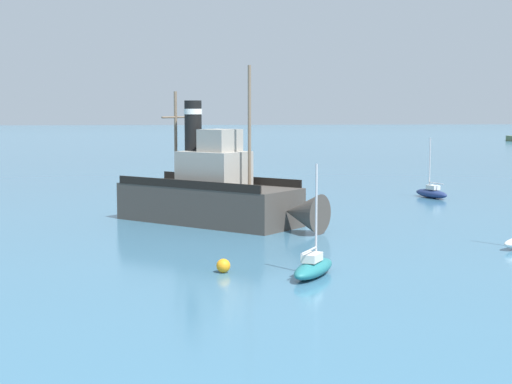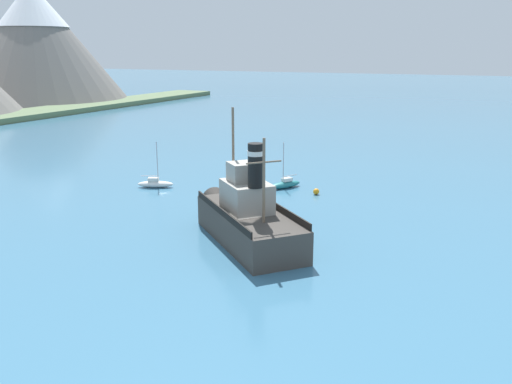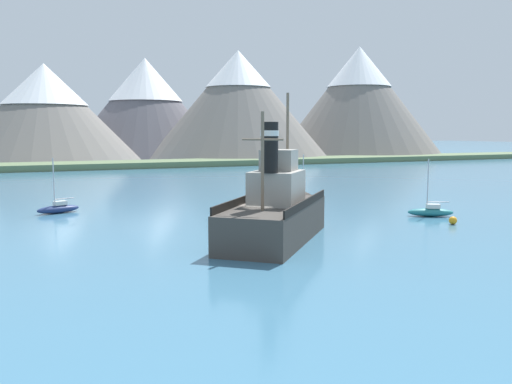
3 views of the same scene
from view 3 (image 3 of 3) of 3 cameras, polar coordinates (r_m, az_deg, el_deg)
The scene contains 8 objects.
ground_plane at distance 35.50m, azimuth 0.46°, elevation -5.32°, with size 600.00×600.00×0.00m, color teal.
mountain_ridge at distance 144.44m, azimuth -14.09°, elevation 9.19°, with size 195.00×68.60×31.80m.
shoreline_strip at distance 111.11m, azimuth -16.49°, elevation 2.72°, with size 240.00×12.00×1.20m, color #5B704C.
old_tugboat at distance 36.29m, azimuth 2.22°, elevation -2.13°, with size 12.11×12.99×9.90m.
sailboat_teal at distance 48.46m, azimuth 17.90°, elevation -1.96°, with size 3.84×2.85×4.90m.
sailboat_white at distance 55.38m, azimuth 4.71°, elevation -0.66°, with size 2.56×3.92×4.90m.
sailboat_navy at distance 51.09m, azimuth -20.09°, elevation -1.62°, with size 3.95×2.29×4.90m.
mooring_buoy at distance 44.87m, azimuth 20.02°, elevation -2.83°, with size 0.63×0.63×0.63m, color orange.
Camera 3 is at (-14.36, -31.65, 7.21)m, focal length 38.00 mm.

